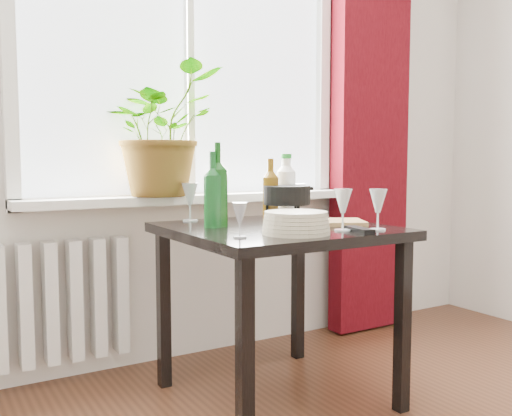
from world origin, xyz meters
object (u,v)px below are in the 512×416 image
plate_stack (296,223)px  potted_plant (160,130)px  wineglass_front_right (343,209)px  bottle_amber (271,189)px  wineglass_far_right (378,209)px  wineglass_back_center (298,201)px  wineglass_front_left (240,220)px  table (277,248)px  fondue_pot (287,204)px  wine_bottle_right (218,184)px  cutting_board (327,222)px  wineglass_back_left (190,202)px  wine_bottle_left (213,189)px  tv_remote (359,230)px  cleaning_bottle (286,185)px  radiator (38,304)px

plate_stack → potted_plant: bearing=105.4°
wineglass_front_right → plate_stack: 0.21m
wineglass_front_right → potted_plant: bearing=117.6°
bottle_amber → wineglass_far_right: bottle_amber is taller
wineglass_back_center → wineglass_front_left: 0.65m
table → wineglass_far_right: wineglass_far_right is taller
table → wineglass_back_center: 0.32m
wineglass_far_right → fondue_pot: 0.45m
wine_bottle_right → cutting_board: (0.44, -0.16, -0.17)m
wineglass_back_left → wineglass_front_left: size_ratio=1.38×
plate_stack → cutting_board: (0.30, 0.20, -0.03)m
wine_bottle_left → tv_remote: wine_bottle_left is taller
wine_bottle_left → cleaning_bottle: 0.47m
wineglass_front_right → wineglass_back_center: (0.08, 0.42, 0.00)m
wineglass_back_left → wine_bottle_right: bearing=-86.2°
bottle_amber → wineglass_front_right: bottle_amber is taller
wineglass_back_center → tv_remote: size_ratio=1.08×
wine_bottle_left → cleaning_bottle: size_ratio=1.01×
potted_plant → bottle_amber: size_ratio=2.12×
bottle_amber → fondue_pot: 0.10m
radiator → wineglass_front_left: size_ratio=6.24×
cleaning_bottle → wineglass_far_right: (0.06, -0.55, -0.07)m
wine_bottle_left → wineglass_back_center: bearing=6.3°
plate_stack → tv_remote: plate_stack is taller
table → potted_plant: potted_plant is taller
plate_stack → tv_remote: 0.26m
potted_plant → wineglass_front_right: potted_plant is taller
wineglass_front_left → fondue_pot: (0.43, 0.34, 0.02)m
potted_plant → cleaning_bottle: size_ratio=1.98×
cleaning_bottle → tv_remote: bearing=-93.5°
potted_plant → wineglass_back_left: size_ratio=3.48×
wineglass_front_left → plate_stack: wineglass_front_left is taller
potted_plant → radiator: bearing=172.3°
wineglass_front_left → plate_stack: 0.23m
fondue_pot → tv_remote: bearing=-72.3°
table → cutting_board: bearing=-11.3°
plate_stack → wineglass_back_left: bearing=104.7°
wineglass_front_left → cutting_board: 0.57m
plate_stack → cutting_board: plate_stack is taller
wine_bottle_right → cleaning_bottle: size_ratio=1.14×
table → wineglass_far_right: bearing=-49.4°
wine_bottle_left → wineglass_far_right: bearing=-39.0°
table → wine_bottle_right: bearing=151.4°
wine_bottle_left → wineglass_back_left: wine_bottle_left is taller
plate_stack → bottle_amber: bearing=69.8°
wineglass_front_right → wineglass_far_right: 0.14m
cutting_board → wine_bottle_left: bearing=162.5°
wineglass_back_left → plate_stack: 0.63m
wineglass_far_right → wineglass_front_left: wineglass_far_right is taller
wine_bottle_left → radiator: bearing=138.9°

